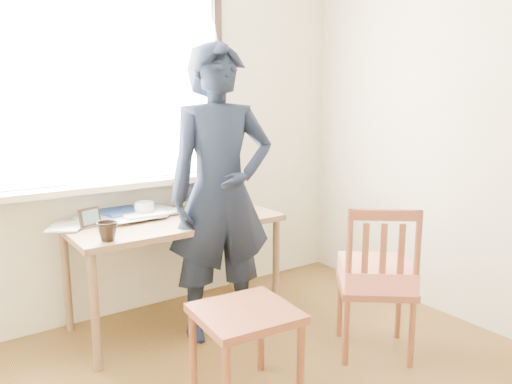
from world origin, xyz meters
TOP-DOWN VIEW (x-y plane):
  - room_shell at (-0.02, 0.20)m, footprint 3.52×4.02m
  - desk at (0.13, 1.63)m, footprint 1.35×0.67m
  - laptop at (0.39, 1.59)m, footprint 0.37×0.33m
  - mug_white at (-0.00, 1.78)m, footprint 0.15×0.15m
  - mug_dark at (-0.38, 1.39)m, footprint 0.16×0.16m
  - mouse at (0.57, 1.53)m, footprint 0.10×0.07m
  - desk_clutter at (-0.29, 1.83)m, footprint 0.69×0.55m
  - book_a at (-0.32, 1.81)m, footprint 0.25×0.29m
  - book_b at (0.60, 1.88)m, footprint 0.21×0.26m
  - picture_frame at (-0.37, 1.73)m, footprint 0.14×0.06m
  - work_chair at (0.04, 0.64)m, footprint 0.50×0.49m
  - side_chair at (0.92, 0.59)m, footprint 0.58×0.58m
  - person at (0.32, 1.33)m, footprint 0.75×0.58m

SIDE VIEW (x-z plane):
  - work_chair at x=0.04m, z-range 0.16..0.64m
  - side_chair at x=0.92m, z-range 0.02..0.94m
  - desk at x=0.13m, z-range 0.29..1.01m
  - book_b at x=0.60m, z-range 0.72..0.74m
  - book_a at x=-0.32m, z-range 0.72..0.74m
  - mouse at x=0.57m, z-range 0.72..0.76m
  - desk_clutter at x=-0.29m, z-range 0.72..0.76m
  - mug_white at x=0.00m, z-range 0.72..0.82m
  - laptop at x=0.39m, z-range 0.66..0.88m
  - mug_dark at x=-0.38m, z-range 0.72..0.83m
  - picture_frame at x=-0.37m, z-range 0.72..0.83m
  - person at x=0.32m, z-range 0.00..1.82m
  - room_shell at x=-0.02m, z-range 0.33..2.94m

